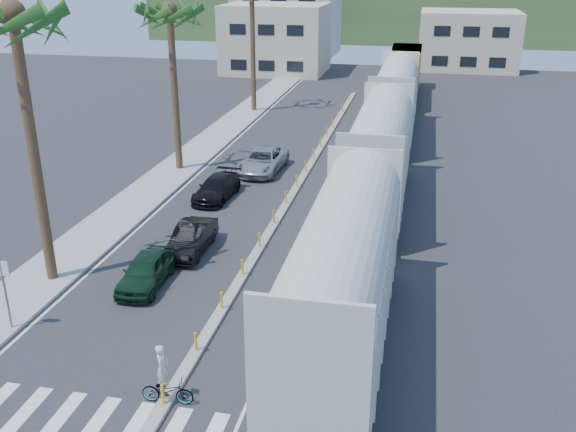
% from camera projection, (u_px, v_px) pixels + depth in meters
% --- Properties ---
extents(ground, '(140.00, 140.00, 0.00)m').
position_uv_depth(ground, '(176.00, 388.00, 20.90)').
color(ground, '#28282B').
rests_on(ground, ground).
extents(sidewalk, '(3.00, 90.00, 0.15)m').
position_uv_depth(sidewalk, '(193.00, 156.00, 45.21)').
color(sidewalk, gray).
rests_on(sidewalk, ground).
extents(rails, '(1.56, 100.00, 0.06)m').
position_uv_depth(rails, '(388.00, 156.00, 45.32)').
color(rails, black).
rests_on(rails, ground).
extents(median, '(0.45, 60.00, 0.85)m').
position_uv_depth(median, '(296.00, 187.00, 38.98)').
color(median, gray).
rests_on(median, ground).
extents(crosswalk, '(14.00, 2.20, 0.01)m').
position_uv_depth(crosswalk, '(151.00, 428.00, 19.09)').
color(crosswalk, silver).
rests_on(crosswalk, ground).
extents(lane_markings, '(9.42, 90.00, 0.01)m').
position_uv_depth(lane_markings, '(280.00, 162.00, 44.00)').
color(lane_markings, silver).
rests_on(lane_markings, ground).
extents(freight_train, '(3.00, 60.94, 5.85)m').
position_uv_depth(freight_train, '(386.00, 132.00, 40.18)').
color(freight_train, beige).
rests_on(freight_train, ground).
extents(street_sign, '(0.60, 0.08, 3.00)m').
position_uv_depth(street_sign, '(4.00, 284.00, 23.40)').
color(street_sign, slate).
rests_on(street_sign, ground).
extents(buildings, '(38.00, 27.00, 10.00)m').
position_uv_depth(buildings, '(326.00, 28.00, 85.53)').
color(buildings, '#B5A690').
rests_on(buildings, ground).
extents(hillside, '(80.00, 20.00, 12.00)m').
position_uv_depth(hillside, '(389.00, 3.00, 109.39)').
color(hillside, '#385628').
rests_on(hillside, ground).
extents(car_lead, '(2.08, 4.22, 1.38)m').
position_uv_depth(car_lead, '(146.00, 271.00, 27.24)').
color(car_lead, black).
rests_on(car_lead, ground).
extents(car_second, '(1.65, 4.22, 1.37)m').
position_uv_depth(car_second, '(192.00, 238.00, 30.40)').
color(car_second, black).
rests_on(car_second, ground).
extents(car_third, '(2.34, 4.65, 1.29)m').
position_uv_depth(car_third, '(217.00, 188.00, 37.21)').
color(car_third, black).
rests_on(car_third, ground).
extents(car_rear, '(2.90, 5.49, 1.47)m').
position_uv_depth(car_rear, '(263.00, 161.00, 41.90)').
color(car_rear, '#A5A7AA').
rests_on(car_rear, ground).
extents(cyclist, '(0.80, 1.74, 2.07)m').
position_uv_depth(cyclist, '(166.00, 385.00, 19.98)').
color(cyclist, '#9EA0A5').
rests_on(cyclist, ground).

